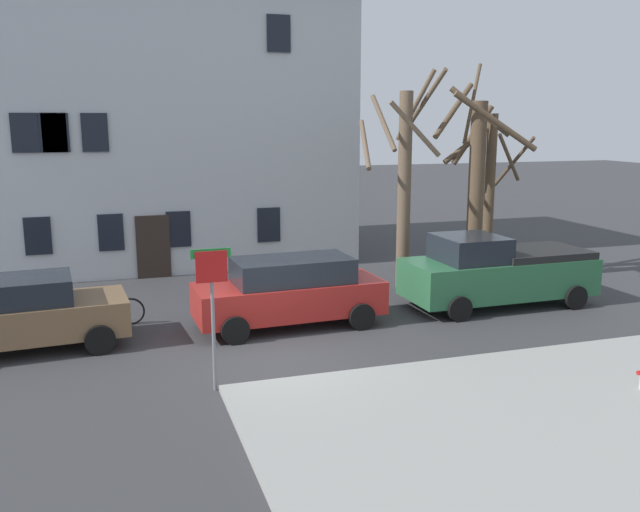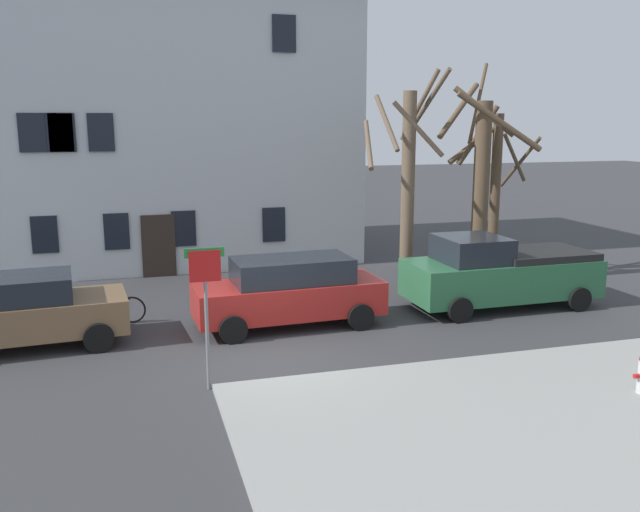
{
  "view_description": "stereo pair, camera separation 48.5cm",
  "coord_description": "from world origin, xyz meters",
  "px_view_note": "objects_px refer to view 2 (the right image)",
  "views": [
    {
      "loc": [
        -3.37,
        -13.48,
        5.17
      ],
      "look_at": [
        1.83,
        2.7,
        1.72
      ],
      "focal_mm": 37.55,
      "sensor_mm": 36.0,
      "label": 1
    },
    {
      "loc": [
        -2.91,
        -13.62,
        5.17
      ],
      "look_at": [
        1.83,
        2.7,
        1.72
      ],
      "focal_mm": 37.55,
      "sensor_mm": 36.0,
      "label": 2
    }
  ],
  "objects_px": {
    "tree_bare_far": "(496,189)",
    "building_main": "(134,107)",
    "tree_bare_near": "(407,178)",
    "tree_bare_mid": "(480,181)",
    "car_red_wagon": "(290,291)",
    "pickup_truck_green": "(500,272)",
    "street_sign_pole": "(206,292)",
    "bicycle_leaning": "(111,310)",
    "car_brown_sedan": "(27,311)"
  },
  "relations": [
    {
      "from": "building_main",
      "to": "bicycle_leaning",
      "type": "distance_m",
      "value": 10.61
    },
    {
      "from": "tree_bare_mid",
      "to": "street_sign_pole",
      "type": "relative_size",
      "value": 2.27
    },
    {
      "from": "street_sign_pole",
      "to": "bicycle_leaning",
      "type": "xyz_separation_m",
      "value": [
        -1.89,
        5.03,
        -1.6
      ]
    },
    {
      "from": "tree_bare_near",
      "to": "bicycle_leaning",
      "type": "bearing_deg",
      "value": -170.66
    },
    {
      "from": "bicycle_leaning",
      "to": "tree_bare_mid",
      "type": "bearing_deg",
      "value": 6.51
    },
    {
      "from": "car_brown_sedan",
      "to": "car_red_wagon",
      "type": "relative_size",
      "value": 0.94
    },
    {
      "from": "building_main",
      "to": "tree_bare_near",
      "type": "relative_size",
      "value": 2.41
    },
    {
      "from": "car_brown_sedan",
      "to": "car_red_wagon",
      "type": "height_order",
      "value": "car_red_wagon"
    },
    {
      "from": "tree_bare_near",
      "to": "car_red_wagon",
      "type": "bearing_deg",
      "value": -146.6
    },
    {
      "from": "tree_bare_far",
      "to": "car_red_wagon",
      "type": "relative_size",
      "value": 1.46
    },
    {
      "from": "tree_bare_mid",
      "to": "street_sign_pole",
      "type": "bearing_deg",
      "value": -145.94
    },
    {
      "from": "building_main",
      "to": "pickup_truck_green",
      "type": "distance_m",
      "value": 14.9
    },
    {
      "from": "tree_bare_far",
      "to": "street_sign_pole",
      "type": "height_order",
      "value": "tree_bare_far"
    },
    {
      "from": "car_brown_sedan",
      "to": "street_sign_pole",
      "type": "height_order",
      "value": "street_sign_pole"
    },
    {
      "from": "building_main",
      "to": "car_red_wagon",
      "type": "height_order",
      "value": "building_main"
    },
    {
      "from": "car_red_wagon",
      "to": "tree_bare_near",
      "type": "bearing_deg",
      "value": 33.4
    },
    {
      "from": "building_main",
      "to": "tree_bare_mid",
      "type": "distance_m",
      "value": 13.13
    },
    {
      "from": "building_main",
      "to": "tree_bare_near",
      "type": "distance_m",
      "value": 11.2
    },
    {
      "from": "tree_bare_near",
      "to": "building_main",
      "type": "bearing_deg",
      "value": 135.47
    },
    {
      "from": "tree_bare_far",
      "to": "building_main",
      "type": "bearing_deg",
      "value": 147.5
    },
    {
      "from": "building_main",
      "to": "bicycle_leaning",
      "type": "relative_size",
      "value": 9.29
    },
    {
      "from": "tree_bare_mid",
      "to": "tree_bare_far",
      "type": "distance_m",
      "value": 1.27
    },
    {
      "from": "tree_bare_mid",
      "to": "bicycle_leaning",
      "type": "distance_m",
      "value": 11.68
    },
    {
      "from": "tree_bare_near",
      "to": "bicycle_leaning",
      "type": "xyz_separation_m",
      "value": [
        -8.81,
        -1.45,
        -3.07
      ]
    },
    {
      "from": "building_main",
      "to": "bicycle_leaning",
      "type": "bearing_deg",
      "value": -96.12
    },
    {
      "from": "tree_bare_far",
      "to": "pickup_truck_green",
      "type": "relative_size",
      "value": 1.3
    },
    {
      "from": "pickup_truck_green",
      "to": "street_sign_pole",
      "type": "bearing_deg",
      "value": -156.79
    },
    {
      "from": "street_sign_pole",
      "to": "tree_bare_near",
      "type": "bearing_deg",
      "value": 43.13
    },
    {
      "from": "tree_bare_near",
      "to": "tree_bare_mid",
      "type": "relative_size",
      "value": 1.05
    },
    {
      "from": "tree_bare_near",
      "to": "street_sign_pole",
      "type": "height_order",
      "value": "tree_bare_near"
    },
    {
      "from": "tree_bare_mid",
      "to": "car_red_wagon",
      "type": "height_order",
      "value": "tree_bare_mid"
    },
    {
      "from": "tree_bare_mid",
      "to": "car_red_wagon",
      "type": "bearing_deg",
      "value": -158.12
    },
    {
      "from": "car_brown_sedan",
      "to": "street_sign_pole",
      "type": "distance_m",
      "value": 5.33
    },
    {
      "from": "tree_bare_mid",
      "to": "bicycle_leaning",
      "type": "bearing_deg",
      "value": -173.49
    },
    {
      "from": "car_brown_sedan",
      "to": "car_red_wagon",
      "type": "distance_m",
      "value": 6.19
    },
    {
      "from": "tree_bare_mid",
      "to": "building_main",
      "type": "bearing_deg",
      "value": 142.48
    },
    {
      "from": "building_main",
      "to": "tree_bare_mid",
      "type": "relative_size",
      "value": 2.54
    },
    {
      "from": "tree_bare_near",
      "to": "pickup_truck_green",
      "type": "relative_size",
      "value": 1.24
    },
    {
      "from": "pickup_truck_green",
      "to": "building_main",
      "type": "bearing_deg",
      "value": 132.14
    },
    {
      "from": "tree_bare_far",
      "to": "pickup_truck_green",
      "type": "distance_m",
      "value": 4.25
    },
    {
      "from": "bicycle_leaning",
      "to": "building_main",
      "type": "bearing_deg",
      "value": 83.88
    },
    {
      "from": "car_red_wagon",
      "to": "street_sign_pole",
      "type": "bearing_deg",
      "value": -125.01
    },
    {
      "from": "tree_bare_mid",
      "to": "street_sign_pole",
      "type": "height_order",
      "value": "tree_bare_mid"
    },
    {
      "from": "car_brown_sedan",
      "to": "bicycle_leaning",
      "type": "distance_m",
      "value": 2.3
    },
    {
      "from": "tree_bare_mid",
      "to": "bicycle_leaning",
      "type": "height_order",
      "value": "tree_bare_mid"
    },
    {
      "from": "tree_bare_near",
      "to": "car_red_wagon",
      "type": "height_order",
      "value": "tree_bare_near"
    },
    {
      "from": "pickup_truck_green",
      "to": "bicycle_leaning",
      "type": "height_order",
      "value": "pickup_truck_green"
    },
    {
      "from": "car_red_wagon",
      "to": "pickup_truck_green",
      "type": "relative_size",
      "value": 0.89
    },
    {
      "from": "building_main",
      "to": "pickup_truck_green",
      "type": "xyz_separation_m",
      "value": [
        9.5,
        -10.5,
        -4.65
      ]
    },
    {
      "from": "building_main",
      "to": "car_brown_sedan",
      "type": "distance_m",
      "value": 11.87
    }
  ]
}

